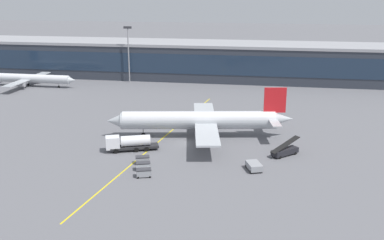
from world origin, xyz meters
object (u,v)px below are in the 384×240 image
main_airliner (200,120)px  baggage_cart_0 (144,173)px  pushback_tug (254,166)px  commuter_jet_far (30,78)px  baggage_cart_1 (143,166)px  baggage_cart_2 (143,160)px  fuel_tanker (129,143)px  belt_loader (285,151)px

main_airliner → baggage_cart_0: 25.06m
pushback_tug → commuter_jet_far: bearing=141.8°
baggage_cart_1 → baggage_cart_2: size_ratio=1.00×
baggage_cart_0 → commuter_jet_far: commuter_jet_far is taller
main_airliner → baggage_cart_2: 20.05m
pushback_tug → baggage_cart_0: 20.35m
fuel_tanker → baggage_cart_2: size_ratio=3.67×
baggage_cart_0 → belt_loader: bearing=31.1°
baggage_cart_0 → baggage_cart_2: 6.40m
baggage_cart_0 → baggage_cart_2: bearing=107.8°
baggage_cart_1 → belt_loader: bearing=24.9°
pushback_tug → commuter_jet_far: 99.84m
main_airliner → baggage_cart_0: bearing=-105.1°
pushback_tug → baggage_cart_0: size_ratio=1.46×
main_airliner → baggage_cart_1: (-7.45, -20.95, -3.18)m
main_airliner → fuel_tanker: (-13.20, -11.44, -2.22)m
commuter_jet_far → belt_loader: bearing=-32.2°
fuel_tanker → belt_loader: bearing=4.7°
baggage_cart_1 → fuel_tanker: bearing=121.1°
fuel_tanker → baggage_cart_2: bearing=-53.6°
baggage_cart_0 → baggage_cart_1: (-0.98, 3.05, 0.00)m
belt_loader → baggage_cart_1: belt_loader is taller
belt_loader → baggage_cart_0: bearing=-148.9°
fuel_tanker → belt_loader: 31.98m
baggage_cart_2 → baggage_cart_0: bearing=-72.2°
belt_loader → pushback_tug: size_ratio=1.36×
main_airliner → baggage_cart_2: size_ratio=13.97×
main_airliner → baggage_cart_2: main_airliner is taller
main_airliner → commuter_jet_far: 79.02m
fuel_tanker → commuter_jet_far: commuter_jet_far is taller
belt_loader → baggage_cart_2: bearing=-161.5°
fuel_tanker → baggage_cart_1: 11.15m
main_airliner → pushback_tug: 22.07m
belt_loader → pushback_tug: (-5.81, -8.83, -0.14)m
main_airliner → baggage_cart_1: 22.46m
commuter_jet_far → fuel_tanker: bearing=-46.7°
fuel_tanker → baggage_cart_2: fuel_tanker is taller
main_airliner → pushback_tug: bearing=-53.9°
pushback_tug → baggage_cart_1: 20.58m
main_airliner → fuel_tanker: size_ratio=3.81×
baggage_cart_0 → fuel_tanker: bearing=118.2°
belt_loader → baggage_cart_1: 28.80m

